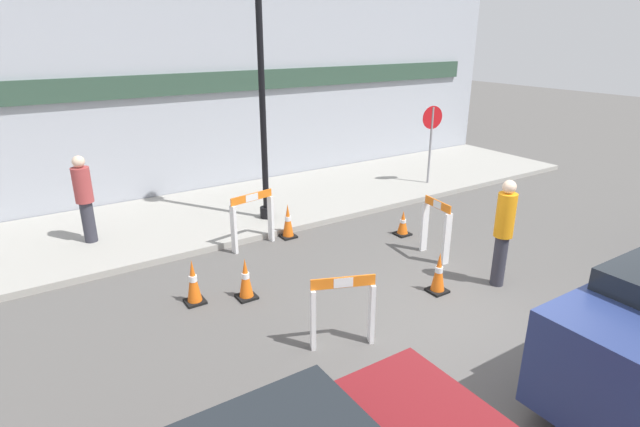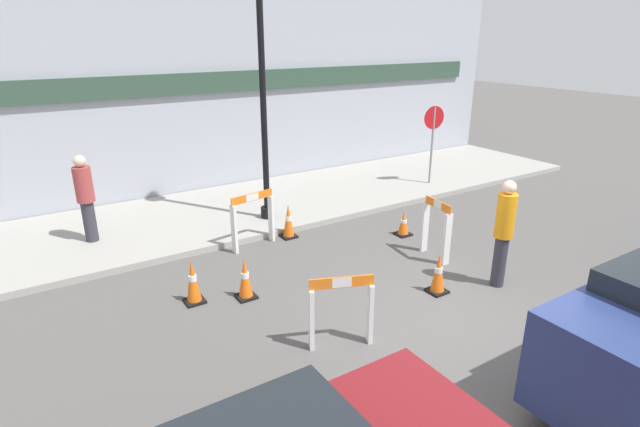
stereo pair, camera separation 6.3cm
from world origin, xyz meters
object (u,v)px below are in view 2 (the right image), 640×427
Objects in this scene: stop_sign at (433,132)px; person_worker at (504,230)px; streetlamp_post at (262,64)px; person_pedestrian at (85,196)px.

stop_sign is 5.58m from person_worker.
stop_sign is (4.91, 0.04, -1.87)m from streetlamp_post.
person_pedestrian is (-5.40, 5.33, 0.06)m from person_worker.
stop_sign is 8.43m from person_pedestrian.
person_pedestrian reaches higher than person_worker.
streetlamp_post is 2.46× the size of stop_sign.
person_worker is (1.91, -4.65, -2.38)m from streetlamp_post.
person_worker is (-3.00, -4.68, -0.51)m from stop_sign.
stop_sign is at bearing 177.14° from person_pedestrian.
stop_sign is at bearing -83.33° from person_worker.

